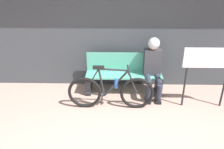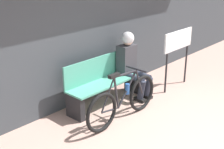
{
  "view_description": "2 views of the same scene",
  "coord_description": "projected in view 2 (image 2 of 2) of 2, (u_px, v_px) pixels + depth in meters",
  "views": [
    {
      "loc": [
        0.06,
        -2.0,
        2.24
      ],
      "look_at": [
        -0.02,
        1.8,
        0.55
      ],
      "focal_mm": 35.0,
      "sensor_mm": 36.0,
      "label": 1
    },
    {
      "loc": [
        -3.39,
        -1.33,
        2.43
      ],
      "look_at": [
        -0.02,
        1.77,
        0.7
      ],
      "focal_mm": 50.0,
      "sensor_mm": 36.0,
      "label": 2
    }
  ],
  "objects": [
    {
      "name": "person_seated",
      "position": [
        131.0,
        60.0,
        5.63
      ],
      "size": [
        0.34,
        0.63,
        1.19
      ],
      "color": "#2D3342",
      "rests_on": "ground_plane"
    },
    {
      "name": "bicycle",
      "position": [
        123.0,
        100.0,
        4.85
      ],
      "size": [
        1.57,
        0.4,
        0.84
      ],
      "color": "black",
      "rests_on": "ground_plane"
    },
    {
      "name": "storefront_wall",
      "position": [
        78.0,
        7.0,
        5.06
      ],
      "size": [
        12.0,
        0.56,
        3.2
      ],
      "color": "#3D4247",
      "rests_on": "ground_plane"
    },
    {
      "name": "park_bench_near",
      "position": [
        105.0,
        83.0,
        5.42
      ],
      "size": [
        1.56,
        0.42,
        0.82
      ],
      "color": "#51A88E",
      "rests_on": "ground_plane"
    },
    {
      "name": "signboard",
      "position": [
        178.0,
        45.0,
        5.91
      ],
      "size": [
        0.9,
        0.04,
        1.14
      ],
      "color": "#232326",
      "rests_on": "ground_plane"
    }
  ]
}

